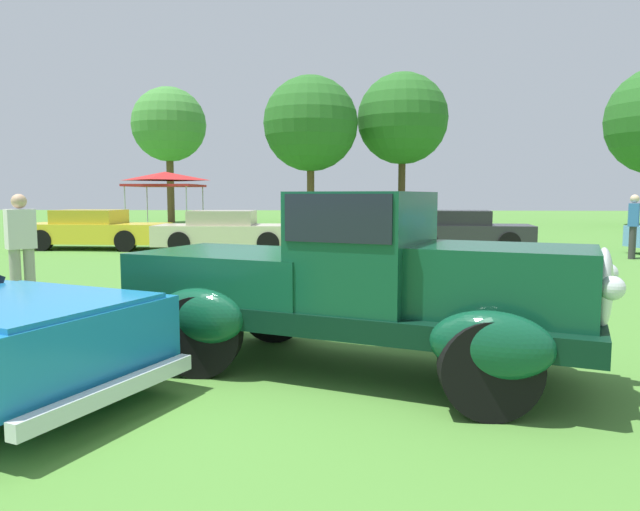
# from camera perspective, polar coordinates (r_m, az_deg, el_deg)

# --- Properties ---
(ground_plane) EXTENTS (120.00, 120.00, 0.00)m
(ground_plane) POSITION_cam_1_polar(r_m,az_deg,el_deg) (5.80, -4.15, -10.86)
(ground_plane) COLOR #4C8433
(feature_pickup_truck) EXTENTS (4.57, 2.91, 1.70)m
(feature_pickup_truck) POSITION_cam_1_polar(r_m,az_deg,el_deg) (5.51, 3.59, -2.49)
(feature_pickup_truck) COLOR black
(feature_pickup_truck) RESTS_ON ground_plane
(show_car_yellow) EXTENTS (4.42, 1.85, 1.22)m
(show_car_yellow) POSITION_cam_1_polar(r_m,az_deg,el_deg) (19.52, -21.15, 2.35)
(show_car_yellow) COLOR yellow
(show_car_yellow) RESTS_ON ground_plane
(show_car_cream) EXTENTS (4.29, 1.87, 1.22)m
(show_car_cream) POSITION_cam_1_polar(r_m,az_deg,el_deg) (17.55, -9.03, 2.32)
(show_car_cream) COLOR beige
(show_car_cream) RESTS_ON ground_plane
(show_car_charcoal) EXTENTS (3.98, 2.10, 1.22)m
(show_car_charcoal) POSITION_cam_1_polar(r_m,az_deg,el_deg) (18.02, 13.91, 2.31)
(show_car_charcoal) COLOR #28282D
(show_car_charcoal) RESTS_ON ground_plane
(spectator_near_truck) EXTENTS (0.40, 0.47, 1.69)m
(spectator_near_truck) POSITION_cam_1_polar(r_m,az_deg,el_deg) (17.45, 28.23, 2.71)
(spectator_near_truck) COLOR #383838
(spectator_near_truck) RESTS_ON ground_plane
(spectator_by_row) EXTENTS (0.45, 0.45, 1.69)m
(spectator_by_row) POSITION_cam_1_polar(r_m,az_deg,el_deg) (9.99, -27.11, 0.90)
(spectator_by_row) COLOR #9E998E
(spectator_by_row) RESTS_ON ground_plane
(canopy_tent_left_field) EXTENTS (2.95, 2.95, 2.71)m
(canopy_tent_left_field) POSITION_cam_1_polar(r_m,az_deg,el_deg) (26.94, -14.86, 7.29)
(canopy_tent_left_field) COLOR #B7B7BC
(canopy_tent_left_field) RESTS_ON ground_plane
(treeline_far_left) EXTENTS (4.47, 4.47, 8.19)m
(treeline_far_left) POSITION_cam_1_polar(r_m,az_deg,el_deg) (37.44, -14.51, 12.21)
(treeline_far_left) COLOR brown
(treeline_far_left) RESTS_ON ground_plane
(treeline_mid_left) EXTENTS (5.58, 5.58, 8.66)m
(treeline_mid_left) POSITION_cam_1_polar(r_m,az_deg,el_deg) (35.28, -0.93, 12.69)
(treeline_mid_left) COLOR brown
(treeline_mid_left) RESTS_ON ground_plane
(treeline_center) EXTENTS (5.55, 5.55, 9.13)m
(treeline_center) POSITION_cam_1_polar(r_m,az_deg,el_deg) (37.12, 8.06, 13.04)
(treeline_center) COLOR #47331E
(treeline_center) RESTS_ON ground_plane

